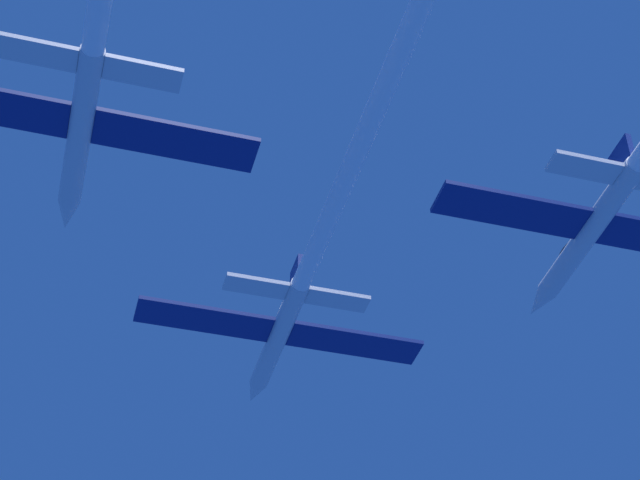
% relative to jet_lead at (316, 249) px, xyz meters
% --- Properties ---
extents(jet_lead, '(20.51, 45.72, 3.40)m').
position_rel_jet_lead_xyz_m(jet_lead, '(0.00, 0.00, 0.00)').
color(jet_lead, silver).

